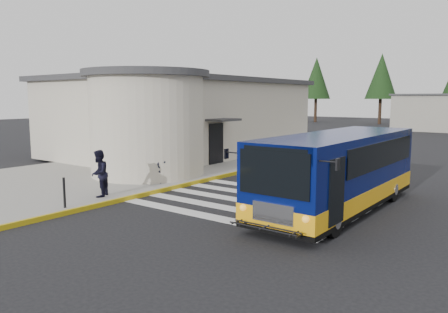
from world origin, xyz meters
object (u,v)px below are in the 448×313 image
Objects in this scene: pedestrian_a at (162,164)px; pedestrian_b at (99,173)px; bollard at (64,193)px; transit_bus at (339,174)px.

pedestrian_b is at bearing -174.13° from pedestrian_a.
pedestrian_a is at bearing 95.56° from bollard.
pedestrian_b reaches higher than bollard.
pedestrian_a is 3.20m from pedestrian_b.
pedestrian_b is 1.70× the size of bollard.
bollard is (0.44, -1.70, -0.35)m from pedestrian_b.
pedestrian_a is (-7.47, -0.70, -0.26)m from transit_bus.
transit_bus is 8.39m from pedestrian_b.
transit_bus is 8.97m from bollard.
pedestrian_b is (-7.43, -3.90, -0.22)m from transit_bus.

